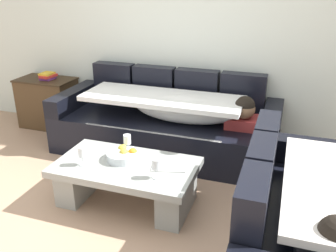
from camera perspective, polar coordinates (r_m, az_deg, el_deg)
ground_plane at (r=2.98m, az=-11.79°, el=-16.89°), size 14.00×14.00×0.00m
back_wall at (r=4.32m, az=1.53°, el=15.58°), size 9.00×0.10×2.70m
couch_along_wall at (r=4.07m, az=0.12°, el=0.24°), size 2.45×0.92×0.88m
couch_near_window at (r=2.67m, az=21.27°, el=-14.38°), size 0.92×1.71×0.88m
coffee_table at (r=3.22m, az=-6.48°, el=-8.11°), size 1.20×0.68×0.38m
fruit_bowl at (r=3.21m, az=-6.94°, el=-4.48°), size 0.28×0.28×0.10m
wine_glass_near_left at (r=3.14m, az=-13.21°, el=-4.06°), size 0.07×0.07×0.17m
wine_glass_near_right at (r=2.87m, az=-1.88°, el=-6.07°), size 0.07×0.07×0.17m
wine_glass_far_back at (r=3.30m, az=-6.36°, el=-2.19°), size 0.07×0.07×0.17m
open_magazine at (r=3.09m, az=0.15°, el=-6.18°), size 0.32×0.27×0.01m
side_cabinet at (r=5.04m, az=-18.12°, el=3.47°), size 0.72×0.44×0.64m
book_stack_on_cabinet at (r=4.92m, az=-18.20°, el=7.39°), size 0.17×0.22×0.08m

